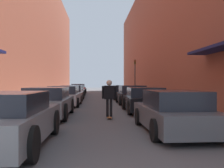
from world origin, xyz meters
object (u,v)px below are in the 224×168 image
at_px(parked_car_left_2, 64,96).
at_px(parked_car_right_0, 173,112).
at_px(parked_car_left_1, 48,103).
at_px(parked_car_right_2, 132,95).
at_px(parked_car_right_1, 144,100).
at_px(parked_car_left_4, 76,91).
at_px(skateboarder, 109,95).
at_px(parked_car_left_0, 8,120).
at_px(parked_car_left_3, 72,93).
at_px(parked_car_left_5, 78,89).
at_px(traffic_light, 135,74).
at_px(parked_car_right_3, 123,92).

height_order(parked_car_left_2, parked_car_right_0, parked_car_left_2).
relative_size(parked_car_left_1, parked_car_right_2, 1.12).
bearing_deg(parked_car_right_2, parked_car_right_1, -90.32).
xyz_separation_m(parked_car_left_4, parked_car_right_1, (4.64, -13.67, 0.02)).
xyz_separation_m(parked_car_left_1, parked_car_left_2, (0.04, 5.23, -0.02)).
xyz_separation_m(parked_car_left_4, skateboarder, (2.71, -15.83, 0.40)).
distance_m(parked_car_left_0, parked_car_left_3, 15.17).
relative_size(parked_car_left_2, parked_car_right_0, 1.01).
height_order(parked_car_right_1, skateboarder, skateboarder).
bearing_deg(parked_car_left_1, parked_car_right_2, 54.20).
bearing_deg(parked_car_left_4, parked_car_right_0, -76.51).
xyz_separation_m(parked_car_left_5, parked_car_right_2, (4.78, -14.58, -0.02)).
relative_size(skateboarder, traffic_light, 0.45).
relative_size(parked_car_right_0, parked_car_right_3, 0.92).
relative_size(parked_car_left_1, parked_car_left_4, 0.96).
distance_m(parked_car_right_1, parked_car_right_2, 4.78).
bearing_deg(parked_car_right_1, parked_car_left_2, 141.54).
xyz_separation_m(parked_car_left_3, parked_car_right_2, (4.57, -3.73, 0.02)).
distance_m(parked_car_left_0, parked_car_right_1, 8.07).
distance_m(parked_car_left_0, parked_car_left_2, 10.27).
relative_size(parked_car_left_0, parked_car_left_5, 0.98).
xyz_separation_m(parked_car_right_2, skateboarder, (-1.96, -6.94, 0.38)).
bearing_deg(parked_car_left_4, traffic_light, -13.14).
xyz_separation_m(parked_car_left_4, parked_car_right_2, (4.67, -8.89, 0.02)).
bearing_deg(traffic_light, parked_car_left_2, -124.66).
xyz_separation_m(parked_car_left_3, parked_car_right_1, (4.54, -8.52, 0.01)).
relative_size(parked_car_left_2, parked_car_left_4, 0.89).
height_order(parked_car_left_4, parked_car_right_0, parked_car_right_0).
relative_size(parked_car_left_2, parked_car_left_3, 0.98).
xyz_separation_m(parked_car_left_1, traffic_light, (6.01, 13.87, 1.73)).
bearing_deg(parked_car_left_2, skateboarder, -65.61).
bearing_deg(parked_car_right_3, parked_car_left_0, -105.52).
bearing_deg(parked_car_left_0, parked_car_right_3, 74.48).
distance_m(parked_car_left_1, parked_car_left_2, 5.23).
distance_m(parked_car_left_2, skateboarder, 6.35).
distance_m(parked_car_right_0, traffic_light, 17.60).
height_order(parked_car_left_3, parked_car_right_0, parked_car_right_0).
bearing_deg(traffic_light, parked_car_right_3, -119.91).
xyz_separation_m(parked_car_left_5, traffic_light, (6.18, -7.11, 1.73)).
height_order(parked_car_left_5, parked_car_right_1, parked_car_left_5).
relative_size(parked_car_right_0, parked_car_right_1, 1.01).
relative_size(parked_car_left_0, parked_car_left_4, 0.91).
relative_size(parked_car_right_1, traffic_light, 1.11).
xyz_separation_m(parked_car_left_0, parked_car_left_2, (0.02, 10.27, -0.02)).
distance_m(parked_car_right_1, traffic_light, 12.47).
relative_size(parked_car_right_0, parked_car_right_2, 1.04).
height_order(parked_car_left_3, parked_car_right_1, parked_car_right_1).
bearing_deg(traffic_light, parked_car_right_1, -96.63).
height_order(parked_car_left_1, parked_car_left_3, parked_car_left_1).
relative_size(parked_car_left_4, parked_car_left_5, 1.08).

